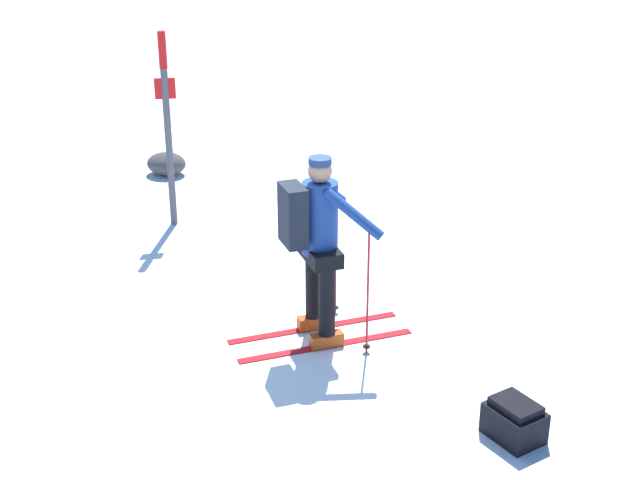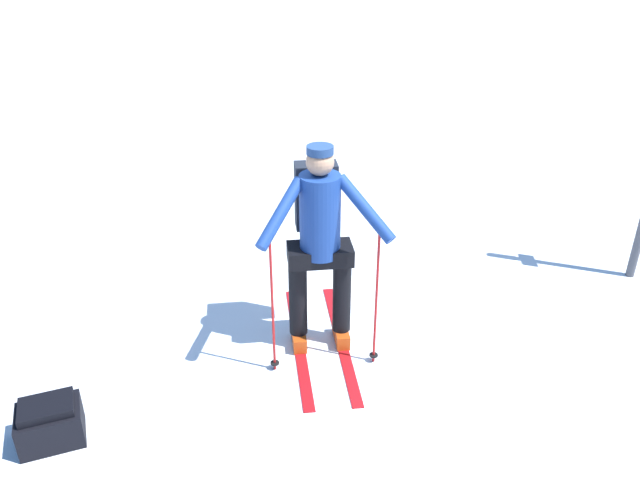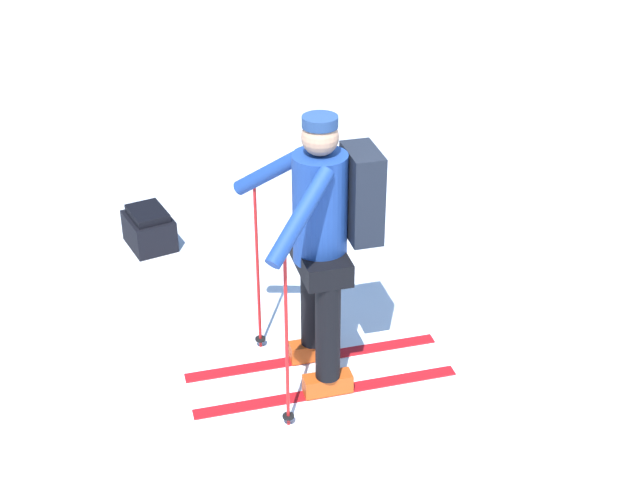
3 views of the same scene
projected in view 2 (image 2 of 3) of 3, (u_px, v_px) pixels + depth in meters
name	position (u px, v px, depth m)	size (l,w,h in m)	color
ground_plane	(365.00, 338.00, 5.35)	(80.00, 80.00, 0.00)	white
skier	(320.00, 235.00, 4.86)	(1.49, 1.50, 1.74)	red
dropped_backpack	(50.00, 423.00, 4.24)	(0.53, 0.49, 0.32)	black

